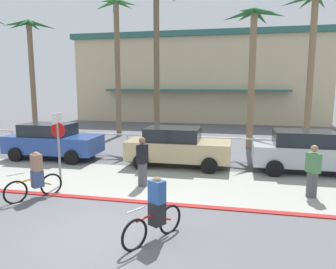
{
  "coord_description": "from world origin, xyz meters",
  "views": [
    {
      "loc": [
        3.15,
        -6.56,
        3.51
      ],
      "look_at": [
        0.43,
        6.0,
        1.48
      ],
      "focal_mm": 34.03,
      "sensor_mm": 36.0,
      "label": 1
    }
  ],
  "objects_px": {
    "palm_tree_2": "(117,42)",
    "palm_tree_1": "(31,49)",
    "car_silver_3": "(308,151)",
    "car_blue_1": "(53,141)",
    "cyclist_yellow_1": "(36,176)",
    "cyclist_red_0": "(156,211)",
    "car_tan_2": "(177,147)",
    "stop_sign_bike_lane": "(58,139)",
    "palm_tree_4": "(253,47)",
    "pedestrian_0": "(142,164)",
    "palm_tree_5": "(312,37)",
    "palm_tree_3": "(156,31)",
    "pedestrian_1": "(313,173)"
  },
  "relations": [
    {
      "from": "pedestrian_1",
      "to": "car_tan_2",
      "type": "bearing_deg",
      "value": 149.18
    },
    {
      "from": "palm_tree_2",
      "to": "palm_tree_5",
      "type": "distance_m",
      "value": 11.89
    },
    {
      "from": "cyclist_red_0",
      "to": "cyclist_yellow_1",
      "type": "distance_m",
      "value": 4.67
    },
    {
      "from": "palm_tree_1",
      "to": "pedestrian_0",
      "type": "relative_size",
      "value": 4.62
    },
    {
      "from": "cyclist_red_0",
      "to": "pedestrian_0",
      "type": "xyz_separation_m",
      "value": [
        -1.4,
        3.64,
        0.11
      ]
    },
    {
      "from": "stop_sign_bike_lane",
      "to": "palm_tree_5",
      "type": "relative_size",
      "value": 0.3
    },
    {
      "from": "palm_tree_1",
      "to": "stop_sign_bike_lane",
      "type": "bearing_deg",
      "value": -52.09
    },
    {
      "from": "car_silver_3",
      "to": "pedestrian_1",
      "type": "distance_m",
      "value": 3.02
    },
    {
      "from": "stop_sign_bike_lane",
      "to": "cyclist_yellow_1",
      "type": "relative_size",
      "value": 1.65
    },
    {
      "from": "stop_sign_bike_lane",
      "to": "car_tan_2",
      "type": "height_order",
      "value": "stop_sign_bike_lane"
    },
    {
      "from": "palm_tree_3",
      "to": "car_tan_2",
      "type": "height_order",
      "value": "palm_tree_3"
    },
    {
      "from": "car_tan_2",
      "to": "palm_tree_4",
      "type": "bearing_deg",
      "value": 56.93
    },
    {
      "from": "car_blue_1",
      "to": "pedestrian_0",
      "type": "relative_size",
      "value": 2.55
    },
    {
      "from": "stop_sign_bike_lane",
      "to": "palm_tree_4",
      "type": "height_order",
      "value": "palm_tree_4"
    },
    {
      "from": "cyclist_red_0",
      "to": "palm_tree_3",
      "type": "bearing_deg",
      "value": 104.14
    },
    {
      "from": "palm_tree_3",
      "to": "car_silver_3",
      "type": "bearing_deg",
      "value": -40.3
    },
    {
      "from": "car_silver_3",
      "to": "car_blue_1",
      "type": "bearing_deg",
      "value": 179.78
    },
    {
      "from": "palm_tree_1",
      "to": "cyclist_yellow_1",
      "type": "bearing_deg",
      "value": -55.34
    },
    {
      "from": "palm_tree_1",
      "to": "pedestrian_0",
      "type": "distance_m",
      "value": 16.01
    },
    {
      "from": "palm_tree_2",
      "to": "car_tan_2",
      "type": "relative_size",
      "value": 2.05
    },
    {
      "from": "cyclist_yellow_1",
      "to": "palm_tree_3",
      "type": "bearing_deg",
      "value": 85.5
    },
    {
      "from": "palm_tree_2",
      "to": "cyclist_yellow_1",
      "type": "distance_m",
      "value": 13.38
    },
    {
      "from": "palm_tree_1",
      "to": "pedestrian_1",
      "type": "distance_m",
      "value": 20.21
    },
    {
      "from": "palm_tree_1",
      "to": "cyclist_yellow_1",
      "type": "distance_m",
      "value": 15.53
    },
    {
      "from": "palm_tree_2",
      "to": "stop_sign_bike_lane",
      "type": "bearing_deg",
      "value": -79.72
    },
    {
      "from": "palm_tree_2",
      "to": "palm_tree_4",
      "type": "bearing_deg",
      "value": -15.35
    },
    {
      "from": "car_blue_1",
      "to": "palm_tree_2",
      "type": "bearing_deg",
      "value": 85.0
    },
    {
      "from": "palm_tree_3",
      "to": "pedestrian_1",
      "type": "xyz_separation_m",
      "value": [
        7.48,
        -9.72,
        -6.03
      ]
    },
    {
      "from": "palm_tree_3",
      "to": "cyclist_yellow_1",
      "type": "height_order",
      "value": "palm_tree_3"
    },
    {
      "from": "palm_tree_2",
      "to": "pedestrian_0",
      "type": "distance_m",
      "value": 12.51
    },
    {
      "from": "car_tan_2",
      "to": "pedestrian_0",
      "type": "distance_m",
      "value": 3.03
    },
    {
      "from": "palm_tree_5",
      "to": "pedestrian_1",
      "type": "height_order",
      "value": "palm_tree_5"
    },
    {
      "from": "palm_tree_5",
      "to": "palm_tree_2",
      "type": "bearing_deg",
      "value": 175.76
    },
    {
      "from": "palm_tree_3",
      "to": "cyclist_yellow_1",
      "type": "bearing_deg",
      "value": -94.5
    },
    {
      "from": "stop_sign_bike_lane",
      "to": "pedestrian_0",
      "type": "xyz_separation_m",
      "value": [
        2.79,
        0.6,
        -0.88
      ]
    },
    {
      "from": "palm_tree_4",
      "to": "palm_tree_2",
      "type": "bearing_deg",
      "value": 164.65
    },
    {
      "from": "palm_tree_1",
      "to": "car_tan_2",
      "type": "relative_size",
      "value": 1.81
    },
    {
      "from": "palm_tree_2",
      "to": "car_silver_3",
      "type": "bearing_deg",
      "value": -33.73
    },
    {
      "from": "palm_tree_4",
      "to": "car_tan_2",
      "type": "xyz_separation_m",
      "value": [
        -3.19,
        -4.89,
        -4.63
      ]
    },
    {
      "from": "palm_tree_1",
      "to": "cyclist_red_0",
      "type": "relative_size",
      "value": 5.05
    },
    {
      "from": "car_blue_1",
      "to": "cyclist_red_0",
      "type": "height_order",
      "value": "car_blue_1"
    },
    {
      "from": "palm_tree_1",
      "to": "palm_tree_5",
      "type": "xyz_separation_m",
      "value": [
        18.3,
        -0.87,
        0.13
      ]
    },
    {
      "from": "car_tan_2",
      "to": "cyclist_yellow_1",
      "type": "bearing_deg",
      "value": -126.76
    },
    {
      "from": "pedestrian_1",
      "to": "cyclist_red_0",
      "type": "bearing_deg",
      "value": -137.74
    },
    {
      "from": "palm_tree_2",
      "to": "palm_tree_3",
      "type": "relative_size",
      "value": 0.96
    },
    {
      "from": "palm_tree_5",
      "to": "car_silver_3",
      "type": "xyz_separation_m",
      "value": [
        -1.14,
        -6.28,
        -5.24
      ]
    },
    {
      "from": "car_tan_2",
      "to": "stop_sign_bike_lane",
      "type": "bearing_deg",
      "value": -134.21
    },
    {
      "from": "car_tan_2",
      "to": "palm_tree_5",
      "type": "bearing_deg",
      "value": 44.76
    },
    {
      "from": "pedestrian_0",
      "to": "palm_tree_1",
      "type": "bearing_deg",
      "value": 137.68
    },
    {
      "from": "palm_tree_2",
      "to": "palm_tree_1",
      "type": "bearing_deg",
      "value": -179.89
    }
  ]
}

